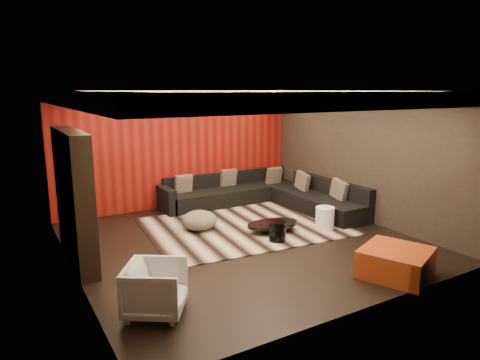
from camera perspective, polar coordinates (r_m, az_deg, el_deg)
floor at (r=8.20m, az=0.31°, el=-8.24°), size 6.00×6.00×0.02m
ceiling at (r=7.70m, az=0.34°, el=11.86°), size 6.00×6.00×0.02m
wall_back at (r=10.50m, az=-8.11°, el=4.06°), size 6.00×0.02×2.80m
wall_left at (r=6.83m, az=-21.94°, el=-0.95°), size 0.02×6.00×2.80m
wall_right at (r=9.69m, az=15.84°, el=3.07°), size 0.02×6.00×2.80m
red_feature_wall at (r=10.46m, az=-8.02°, el=4.04°), size 5.98×0.05×2.78m
soffit_back at (r=10.11m, az=-7.64°, el=11.11°), size 6.00×0.60×0.22m
soffit_front at (r=5.55m, az=14.95°, el=10.17°), size 6.00×0.60×0.22m
soffit_left at (r=6.73m, az=-20.17°, el=10.10°), size 0.60×4.80×0.22m
soffit_right at (r=9.37m, az=14.95°, el=10.76°), size 0.60×4.80×0.22m
cove_back at (r=9.80m, az=-6.84°, el=10.58°), size 4.80×0.08×0.04m
cove_front at (r=5.80m, az=12.49°, el=9.46°), size 4.80×0.08×0.04m
cove_left at (r=6.81m, az=-17.27°, el=9.55°), size 0.08×4.80×0.04m
cove_right at (r=9.13m, az=13.39°, el=10.25°), size 0.08×4.80×0.04m
tv_surround at (r=7.50m, az=-21.26°, el=-2.16°), size 0.30×2.00×2.20m
tv_screen at (r=7.45m, az=-20.26°, el=0.59°), size 0.04×1.30×0.80m
tv_shelf at (r=7.63m, az=-19.85°, el=-4.94°), size 0.04×1.60×0.04m
rug at (r=9.04m, az=0.62°, el=-6.17°), size 4.24×3.33×0.02m
coffee_table at (r=8.68m, az=4.35°, el=-6.28°), size 1.18×1.18×0.18m
drum_stool at (r=8.14m, az=4.99°, el=-6.82°), size 0.34×0.34×0.38m
striped_pouf at (r=8.77m, az=-5.44°, el=-5.37°), size 0.72×0.72×0.39m
white_side_table at (r=8.97m, az=11.24°, el=-5.04°), size 0.46×0.46×0.47m
orange_ottoman at (r=7.13m, az=20.06°, el=-10.27°), size 1.26×1.26×0.43m
armchair at (r=5.72m, az=-11.19°, el=-14.06°), size 1.02×1.01×0.68m
sectional_sofa at (r=10.52m, az=3.26°, el=-2.14°), size 3.65×3.50×0.75m
throw_pillows at (r=10.50m, az=3.28°, el=-0.16°), size 3.04×2.78×0.50m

